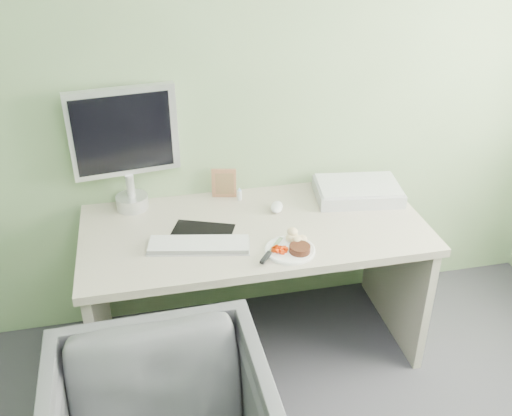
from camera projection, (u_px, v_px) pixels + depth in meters
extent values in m
plane|color=#81A070|center=(238.00, 72.00, 2.67)|extent=(3.50, 0.00, 3.50)
cube|color=#BDAD9E|center=(255.00, 230.00, 2.67)|extent=(1.60, 0.75, 0.04)
cube|color=#B1A997|center=(99.00, 313.00, 2.71)|extent=(0.04, 0.70, 0.69)
cube|color=#B1A997|center=(396.00, 272.00, 2.99)|extent=(0.04, 0.70, 0.69)
cylinder|color=white|center=(290.00, 250.00, 2.47)|extent=(0.22, 0.22, 0.01)
cylinder|color=black|center=(300.00, 249.00, 2.45)|extent=(0.12, 0.12, 0.03)
ellipsoid|color=tan|center=(296.00, 238.00, 2.51)|extent=(0.11, 0.09, 0.05)
cube|color=red|center=(279.00, 248.00, 2.45)|extent=(0.06, 0.05, 0.04)
cube|color=silver|center=(276.00, 245.00, 2.48)|extent=(0.09, 0.11, 0.01)
cube|color=black|center=(266.00, 258.00, 2.39)|extent=(0.07, 0.08, 0.02)
cube|color=black|center=(201.00, 236.00, 2.58)|extent=(0.35, 0.33, 0.00)
cube|color=white|center=(199.00, 244.00, 2.49)|extent=(0.45, 0.21, 0.02)
ellipsoid|color=white|center=(277.00, 207.00, 2.78)|extent=(0.09, 0.12, 0.04)
cube|color=#956145|center=(224.00, 183.00, 2.87)|extent=(0.12, 0.04, 0.15)
cylinder|color=white|center=(240.00, 195.00, 2.87)|extent=(0.02, 0.02, 0.05)
cone|color=#9BC0F9|center=(239.00, 189.00, 2.85)|extent=(0.02, 0.02, 0.02)
cube|color=#A8ABAF|center=(358.00, 192.00, 2.89)|extent=(0.46, 0.34, 0.07)
cylinder|color=silver|center=(132.00, 202.00, 2.79)|extent=(0.16, 0.16, 0.07)
cylinder|color=silver|center=(130.00, 186.00, 2.75)|extent=(0.04, 0.04, 0.11)
cube|color=silver|center=(124.00, 132.00, 2.64)|extent=(0.50, 0.11, 0.42)
cube|color=black|center=(124.00, 134.00, 2.62)|extent=(0.44, 0.06, 0.37)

